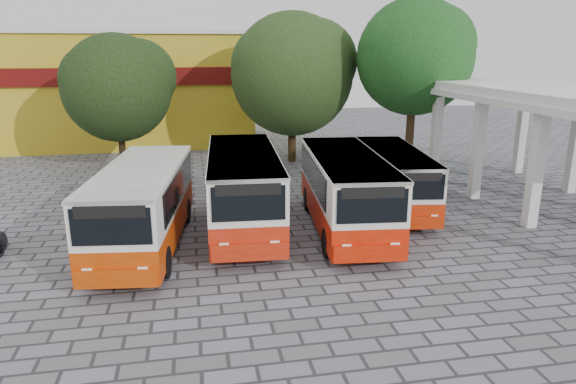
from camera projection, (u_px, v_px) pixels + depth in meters
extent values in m
plane|color=#5B5C60|center=(360.00, 257.00, 17.94)|extent=(90.00, 90.00, 0.00)
cube|color=silver|center=(436.00, 133.00, 28.60)|extent=(0.45, 0.45, 5.00)
cube|color=silver|center=(522.00, 130.00, 29.55)|extent=(0.45, 0.45, 5.00)
cube|color=silver|center=(567.00, 93.00, 22.20)|extent=(6.60, 15.60, 0.40)
cube|color=silver|center=(566.00, 101.00, 22.29)|extent=(6.80, 15.80, 0.30)
cube|color=gold|center=(118.00, 89.00, 39.48)|extent=(20.00, 10.00, 8.00)
cube|color=#590C0A|center=(106.00, 77.00, 34.34)|extent=(20.00, 0.20, 1.20)
cube|color=silver|center=(113.00, 33.00, 38.36)|extent=(20.40, 10.40, 0.30)
cube|color=#B73100|center=(145.00, 223.00, 18.64)|extent=(3.47, 8.54, 1.09)
cube|color=silver|center=(142.00, 188.00, 18.29)|extent=(3.47, 8.54, 1.52)
cube|color=silver|center=(141.00, 169.00, 18.10)|extent=(3.52, 8.54, 0.12)
cube|color=black|center=(105.00, 190.00, 18.06)|extent=(0.88, 6.80, 1.09)
cube|color=black|center=(178.00, 186.00, 18.51)|extent=(0.88, 6.80, 1.09)
cube|color=black|center=(130.00, 226.00, 14.34)|extent=(2.22, 0.32, 1.09)
cube|color=black|center=(128.00, 211.00, 14.22)|extent=(1.96, 0.30, 0.35)
cylinder|color=black|center=(102.00, 266.00, 16.00)|extent=(0.29, 1.04, 1.04)
cylinder|color=black|center=(175.00, 260.00, 16.40)|extent=(0.29, 1.04, 1.04)
cylinder|color=black|center=(123.00, 213.00, 21.10)|extent=(0.29, 1.04, 1.04)
cylinder|color=black|center=(178.00, 210.00, 21.51)|extent=(0.29, 1.04, 1.04)
cube|color=#B51D07|center=(244.00, 205.00, 20.61)|extent=(3.13, 8.80, 1.14)
cube|color=silver|center=(243.00, 172.00, 20.24)|extent=(3.13, 8.80, 1.59)
cube|color=silver|center=(242.00, 154.00, 20.04)|extent=(3.18, 8.81, 0.13)
cube|color=black|center=(209.00, 173.00, 20.00)|extent=(0.49, 7.13, 1.14)
cube|color=black|center=(276.00, 170.00, 20.47)|extent=(0.49, 7.13, 1.14)
cube|color=black|center=(257.00, 203.00, 16.12)|extent=(2.33, 0.19, 1.14)
cube|color=black|center=(257.00, 189.00, 16.00)|extent=(2.06, 0.19, 0.37)
cylinder|color=black|center=(219.00, 242.00, 17.85)|extent=(0.30, 1.08, 1.08)
cylinder|color=black|center=(285.00, 238.00, 18.27)|extent=(0.30, 1.08, 1.08)
cylinder|color=black|center=(212.00, 198.00, 23.18)|extent=(0.30, 1.08, 1.08)
cylinder|color=black|center=(263.00, 195.00, 23.60)|extent=(0.30, 1.08, 1.08)
cube|color=#C11700|center=(345.00, 207.00, 20.45)|extent=(3.34, 8.62, 1.10)
cube|color=silver|center=(346.00, 175.00, 20.09)|extent=(3.34, 8.62, 1.55)
cube|color=silver|center=(346.00, 157.00, 19.90)|extent=(3.39, 8.62, 0.13)
cube|color=black|center=(314.00, 176.00, 19.86)|extent=(0.74, 6.91, 1.10)
cube|color=black|center=(377.00, 173.00, 20.32)|extent=(0.74, 6.91, 1.10)
cube|color=black|center=(385.00, 206.00, 16.09)|extent=(2.25, 0.27, 1.10)
cube|color=black|center=(386.00, 192.00, 15.97)|extent=(1.99, 0.26, 0.36)
cylinder|color=black|center=(336.00, 244.00, 17.78)|extent=(0.29, 1.05, 1.05)
cylinder|color=black|center=(398.00, 239.00, 18.18)|extent=(0.29, 1.05, 1.05)
cylinder|color=black|center=(302.00, 200.00, 22.95)|extent=(0.29, 1.05, 1.05)
cylinder|color=black|center=(351.00, 197.00, 23.35)|extent=(0.29, 1.05, 1.05)
cube|color=#B72000|center=(392.00, 191.00, 23.16)|extent=(3.27, 7.70, 0.98)
cube|color=silver|center=(394.00, 166.00, 22.85)|extent=(3.27, 7.70, 1.37)
cube|color=silver|center=(395.00, 152.00, 22.68)|extent=(3.32, 7.71, 0.11)
cube|color=black|center=(369.00, 166.00, 22.64)|extent=(0.92, 6.10, 0.98)
cube|color=black|center=(418.00, 164.00, 23.05)|extent=(0.92, 6.10, 0.98)
cube|color=black|center=(432.00, 187.00, 19.29)|extent=(1.99, 0.33, 0.98)
cube|color=black|center=(433.00, 177.00, 19.19)|extent=(1.76, 0.31, 0.32)
cylinder|color=black|center=(391.00, 217.00, 20.79)|extent=(0.26, 0.93, 0.93)
cylinder|color=black|center=(437.00, 214.00, 21.15)|extent=(0.26, 0.93, 0.93)
cylinder|color=black|center=(354.00, 186.00, 25.38)|extent=(0.26, 0.93, 0.93)
cylinder|color=black|center=(393.00, 184.00, 25.74)|extent=(0.26, 0.93, 0.93)
cylinder|color=black|center=(122.00, 140.00, 30.35)|extent=(0.40, 0.40, 3.67)
sphere|color=black|center=(117.00, 88.00, 29.53)|extent=(6.19, 6.19, 6.19)
sphere|color=black|center=(139.00, 76.00, 29.87)|extent=(4.33, 4.33, 4.33)
sphere|color=black|center=(96.00, 80.00, 29.02)|extent=(4.02, 4.02, 4.02)
cylinder|color=#322210|center=(292.00, 129.00, 32.69)|extent=(0.51, 0.51, 4.24)
sphere|color=#1A330D|center=(292.00, 74.00, 31.77)|extent=(7.58, 7.58, 7.58)
sphere|color=#1A330D|center=(315.00, 62.00, 32.13)|extent=(5.31, 5.31, 5.31)
sphere|color=#1A330D|center=(271.00, 65.00, 31.19)|extent=(4.93, 4.93, 4.93)
cylinder|color=#452E1A|center=(410.00, 130.00, 30.76)|extent=(0.49, 0.49, 4.71)
sphere|color=#114110|center=(415.00, 57.00, 29.62)|extent=(6.71, 6.71, 6.71)
sphere|color=#114110|center=(435.00, 45.00, 29.97)|extent=(4.70, 4.70, 4.70)
sphere|color=#114110|center=(397.00, 48.00, 29.09)|extent=(4.36, 4.36, 4.36)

